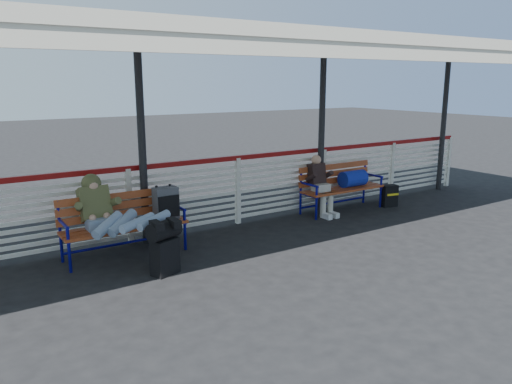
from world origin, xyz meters
TOP-DOWN VIEW (x-y plane):
  - ground at (0.00, 0.00)m, footprint 60.00×60.00m
  - fence at (0.00, 1.90)m, footprint 12.08×0.08m
  - canopy at (-0.00, 0.87)m, footprint 12.60×3.60m
  - luggage_stack at (-2.08, 0.36)m, footprint 0.50×0.39m
  - bench_left at (-2.04, 1.38)m, footprint 1.80×0.56m
  - bench_right at (2.30, 1.56)m, footprint 1.80×0.56m
  - traveler_man at (-2.42, 1.04)m, footprint 0.93×1.64m
  - companion_person at (1.63, 1.55)m, footprint 0.32×0.66m
  - suitcase_side at (3.23, 1.25)m, footprint 0.35×0.25m

SIDE VIEW (x-z plane):
  - ground at x=0.00m, z-range 0.00..0.00m
  - suitcase_side at x=3.23m, z-range 0.00..0.45m
  - luggage_stack at x=-2.08m, z-range 0.03..0.77m
  - bench_right at x=2.30m, z-range 0.13..1.05m
  - companion_person at x=1.63m, z-range 0.02..1.17m
  - bench_left at x=-2.04m, z-range 0.13..1.09m
  - fence at x=0.00m, z-range 0.04..1.28m
  - traveler_man at x=-2.42m, z-range 0.29..1.06m
  - canopy at x=0.00m, z-range 1.46..4.62m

